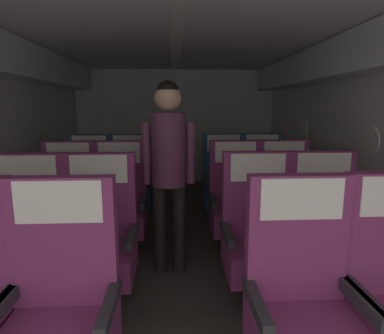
% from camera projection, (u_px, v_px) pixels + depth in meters
% --- Properties ---
extents(ground, '(3.82, 6.62, 0.02)m').
position_uv_depth(ground, '(179.00, 256.00, 3.08)').
color(ground, '#3D3833').
extents(fuselage_shell, '(3.70, 6.27, 2.11)m').
position_uv_depth(fuselage_shell, '(177.00, 93.00, 3.08)').
color(fuselage_shell, silver).
rests_on(fuselage_shell, ground).
extents(seat_a_left_aisle, '(0.53, 0.46, 1.06)m').
position_uv_depth(seat_a_left_aisle, '(60.00, 314.00, 1.49)').
color(seat_a_left_aisle, '#38383D').
rests_on(seat_a_left_aisle, ground).
extents(seat_a_right_window, '(0.53, 0.46, 1.06)m').
position_uv_depth(seat_a_right_window, '(303.00, 308.00, 1.53)').
color(seat_a_right_window, '#38383D').
rests_on(seat_a_right_window, ground).
extents(seat_b_left_window, '(0.53, 0.46, 1.06)m').
position_uv_depth(seat_b_left_window, '(28.00, 244.00, 2.26)').
color(seat_b_left_window, '#38383D').
rests_on(seat_b_left_window, ground).
extents(seat_b_left_aisle, '(0.53, 0.46, 1.06)m').
position_uv_depth(seat_b_left_aisle, '(100.00, 242.00, 2.29)').
color(seat_b_left_aisle, '#38383D').
rests_on(seat_b_left_aisle, ground).
extents(seat_b_right_aisle, '(0.53, 0.46, 1.06)m').
position_uv_depth(seat_b_right_aisle, '(324.00, 237.00, 2.38)').
color(seat_b_right_aisle, '#38383D').
rests_on(seat_b_right_aisle, ground).
extents(seat_b_right_window, '(0.53, 0.46, 1.06)m').
position_uv_depth(seat_b_right_window, '(259.00, 239.00, 2.35)').
color(seat_b_right_window, '#38383D').
rests_on(seat_b_right_window, ground).
extents(seat_c_left_window, '(0.53, 0.46, 1.06)m').
position_uv_depth(seat_c_left_window, '(69.00, 207.00, 3.09)').
color(seat_c_left_window, '#38383D').
rests_on(seat_c_left_window, ground).
extents(seat_c_left_aisle, '(0.53, 0.46, 1.06)m').
position_uv_depth(seat_c_left_aisle, '(120.00, 206.00, 3.11)').
color(seat_c_left_aisle, '#38383D').
rests_on(seat_c_left_aisle, ground).
extents(seat_c_right_aisle, '(0.53, 0.46, 1.06)m').
position_uv_depth(seat_c_right_aisle, '(284.00, 204.00, 3.20)').
color(seat_c_right_aisle, '#38383D').
rests_on(seat_c_right_aisle, ground).
extents(seat_c_right_window, '(0.53, 0.46, 1.06)m').
position_uv_depth(seat_c_right_window, '(236.00, 205.00, 3.16)').
color(seat_c_right_window, '#38383D').
rests_on(seat_c_right_window, ground).
extents(seat_d_left_window, '(0.53, 0.46, 1.06)m').
position_uv_depth(seat_d_left_window, '(90.00, 187.00, 3.87)').
color(seat_d_left_window, '#38383D').
rests_on(seat_d_left_window, ground).
extents(seat_d_left_aisle, '(0.53, 0.46, 1.06)m').
position_uv_depth(seat_d_left_aisle, '(130.00, 186.00, 3.91)').
color(seat_d_left_aisle, '#38383D').
rests_on(seat_d_left_aisle, ground).
extents(seat_d_right_aisle, '(0.53, 0.46, 1.06)m').
position_uv_depth(seat_d_right_aisle, '(262.00, 184.00, 4.01)').
color(seat_d_right_aisle, '#38383D').
rests_on(seat_d_right_aisle, ground).
extents(seat_d_right_window, '(0.53, 0.46, 1.06)m').
position_uv_depth(seat_d_right_window, '(224.00, 185.00, 3.98)').
color(seat_d_right_window, '#38383D').
rests_on(seat_d_right_window, ground).
extents(flight_attendant, '(0.43, 0.28, 1.59)m').
position_uv_depth(flight_attendant, '(169.00, 158.00, 2.64)').
color(flight_attendant, black).
rests_on(flight_attendant, ground).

